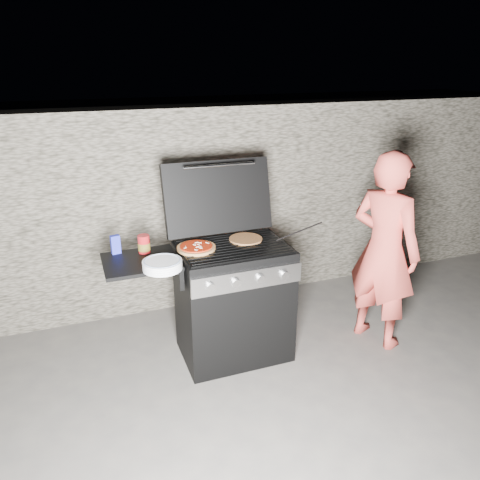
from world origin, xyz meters
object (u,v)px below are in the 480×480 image
object	(u,v)px
gas_grill	(202,307)
pizza_topped	(196,247)
sauce_jar	(144,244)
person	(384,251)

from	to	relation	value
gas_grill	pizza_topped	xyz separation A→B (m)	(-0.02, 0.03, 0.47)
pizza_topped	gas_grill	bearing A→B (deg)	-60.39
pizza_topped	sauce_jar	size ratio (longest dim) A/B	2.14
gas_grill	person	size ratio (longest dim) A/B	0.85
gas_grill	sauce_jar	world-z (taller)	sauce_jar
gas_grill	person	xyz separation A→B (m)	(1.42, -0.21, 0.33)
person	pizza_topped	bearing A→B (deg)	57.98
pizza_topped	sauce_jar	world-z (taller)	sauce_jar
pizza_topped	person	xyz separation A→B (m)	(1.44, -0.24, -0.14)
pizza_topped	person	bearing A→B (deg)	-9.61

